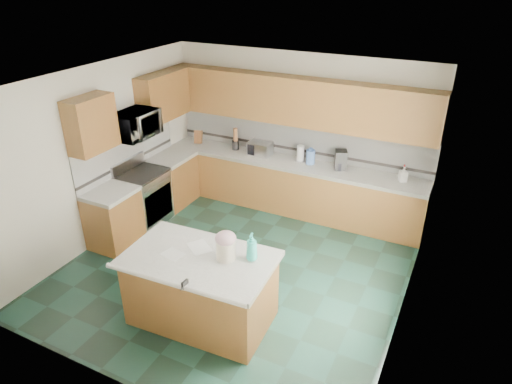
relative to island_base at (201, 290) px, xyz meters
The scene contains 52 objects.
floor 1.17m from the island_base, 96.30° to the left, with size 4.60×4.60×0.00m, color black.
ceiling 2.52m from the island_base, 96.30° to the left, with size 4.60×4.60×0.00m, color white.
wall_back 3.52m from the island_base, 92.01° to the left, with size 4.60×0.04×2.70m, color white.
wall_front 1.55m from the island_base, 95.48° to the right, with size 4.60×0.04×2.70m, color white.
wall_left 2.82m from the island_base, 156.15° to the left, with size 0.04×4.60×2.70m, color white.
wall_right 2.62m from the island_base, 26.10° to the left, with size 0.04×4.60×2.70m, color white.
back_base_cab 3.08m from the island_base, 92.22° to the left, with size 4.60×0.60×0.86m, color #371F0C.
back_countertop 3.11m from the island_base, 92.22° to the left, with size 4.60×0.64×0.06m, color white.
back_upper_cab 3.55m from the island_base, 92.12° to the left, with size 4.60×0.33×0.78m, color #371F0C.
back_backsplash 3.46m from the island_base, 92.03° to the left, with size 4.60×0.02×0.63m, color silver.
back_accent_band 3.42m from the island_base, 92.03° to the left, with size 4.60×0.01×0.05m, color black.
left_base_cab_rear 3.18m from the island_base, 131.82° to the left, with size 0.60×0.82×0.86m, color #371F0C.
left_counter_rear 3.21m from the island_base, 131.82° to the left, with size 0.64×0.82×0.06m, color white.
left_base_cab_front 2.28m from the island_base, 158.41° to the left, with size 0.60×0.72×0.86m, color #371F0C.
left_counter_front 2.32m from the island_base, 158.41° to the left, with size 0.64×0.72×0.06m, color white.
left_backsplash 3.02m from the island_base, 145.92° to the left, with size 0.02×2.30×0.63m, color silver.
left_accent_band 2.96m from the island_base, 145.86° to the left, with size 0.01×2.30×0.05m, color black.
left_upper_cab_rear 3.69m from the island_base, 132.00° to the left, with size 0.33×1.09×0.78m, color #371F0C.
left_upper_cab_front 2.84m from the island_base, 159.60° to the left, with size 0.33×0.72×0.78m, color #371F0C.
range_body 2.64m from the island_base, 143.32° to the left, with size 0.60×0.76×0.88m, color #B7B7BC.
range_oven_door 2.42m from the island_base, 139.21° to the left, with size 0.02×0.68×0.55m, color black.
range_cooktop 2.68m from the island_base, 143.32° to the left, with size 0.62×0.78×0.04m, color black.
range_handle 2.42m from the island_base, 138.74° to the left, with size 0.02×0.02×0.66m, color #B7B7BC.
range_backguard 2.92m from the island_base, 146.44° to the left, with size 0.06×0.76×0.18m, color #B7B7BC.
microwave 2.95m from the island_base, 143.32° to the left, with size 0.73×0.50×0.41m, color #B7B7BC.
island_base is the anchor object (origin of this frame).
island_top 0.46m from the island_base, behind, with size 1.74×1.04×0.06m, color white.
island_bullnose 0.69m from the island_base, 90.00° to the right, with size 0.06×0.06×1.74m, color white.
treat_jar 0.69m from the island_base, 21.41° to the left, with size 0.22×0.22×0.24m, color beige.
treat_jar_lid 0.83m from the island_base, 21.41° to the left, with size 0.24×0.24×0.15m, color #CB9EAD.
treat_jar_knob 0.87m from the island_base, 21.41° to the left, with size 0.03×0.03×0.08m, color tan.
treat_jar_knob_end_l 0.86m from the island_base, 24.44° to the left, with size 0.04×0.04×0.04m, color tan.
treat_jar_knob_end_r 0.89m from the island_base, 19.02° to the left, with size 0.04×0.04×0.04m, color tan.
soap_bottle_island 0.90m from the island_base, 22.12° to the left, with size 0.13×0.13×0.34m, color teal.
paper_sheet_a 0.58m from the island_base, 163.34° to the right, with size 0.25×0.19×0.00m, color white.
paper_sheet_b 0.53m from the island_base, 121.60° to the left, with size 0.30×0.23×0.00m, color white.
clamp_body 0.72m from the island_base, 73.81° to the right, with size 0.03×0.09×0.08m, color black.
clamp_handle 0.75m from the island_base, 75.35° to the right, with size 0.01×0.01×0.06m, color black.
knife_block 3.77m from the island_base, 122.76° to the left, with size 0.13×0.11×0.25m, color #472814.
utensil_crock 3.44m from the island_base, 111.39° to the left, with size 0.13×0.13×0.16m, color black.
utensil_bundle 3.48m from the island_base, 111.39° to the left, with size 0.08×0.08×0.24m, color #472814.
toaster_oven 3.27m from the island_base, 103.17° to the left, with size 0.40×0.27×0.23m, color #B7B7BC.
toaster_oven_door 3.15m from the island_base, 103.71° to the left, with size 0.36×0.01×0.19m, color black.
paper_towel 3.24m from the island_base, 89.81° to the left, with size 0.12×0.12×0.28m, color white.
paper_towel_base 3.22m from the island_base, 89.81° to the left, with size 0.18×0.18×0.01m, color #B7B7BC.
water_jug 3.20m from the island_base, 86.22° to the left, with size 0.15×0.15×0.25m, color #547BC7.
water_jug_neck 3.23m from the island_base, 86.22° to the left, with size 0.07×0.07×0.04m, color #547BC7.
coffee_maker 3.30m from the island_base, 77.16° to the left, with size 0.19×0.20×0.32m, color black.
coffee_carafe 3.24m from the island_base, 76.97° to the left, with size 0.13×0.13×0.13m, color black.
soap_bottle_back 3.63m from the island_base, 61.04° to the left, with size 0.11×0.11×0.25m, color white.
soap_back_cap 3.65m from the island_base, 61.04° to the left, with size 0.02×0.02×0.03m, color red.
window_light_proxy 2.57m from the island_base, 22.03° to the left, with size 0.02×1.40×1.10m, color white.
Camera 1 is at (2.65, -4.70, 3.98)m, focal length 32.00 mm.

